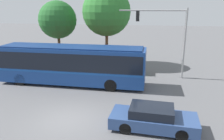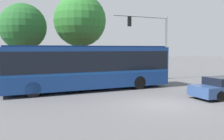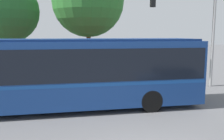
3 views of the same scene
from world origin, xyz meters
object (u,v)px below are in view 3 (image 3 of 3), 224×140
object	(u,v)px
city_bus	(70,70)
street_tree_left	(8,12)
street_tree_centre	(88,1)
traffic_light_pole	(194,21)

from	to	relation	value
city_bus	street_tree_left	distance (m)	8.24
street_tree_centre	street_tree_left	bearing A→B (deg)	-175.77
street_tree_left	street_tree_centre	distance (m)	5.53
traffic_light_pole	street_tree_left	xyz separation A→B (m)	(-11.80, 3.27, 0.70)
street_tree_left	street_tree_centre	world-z (taller)	street_tree_centre
street_tree_left	street_tree_centre	size ratio (longest dim) A/B	0.84
street_tree_centre	city_bus	bearing A→B (deg)	-102.91
city_bus	street_tree_centre	bearing A→B (deg)	-102.53
traffic_light_pole	street_tree_left	world-z (taller)	street_tree_left
traffic_light_pole	street_tree_centre	size ratio (longest dim) A/B	0.75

